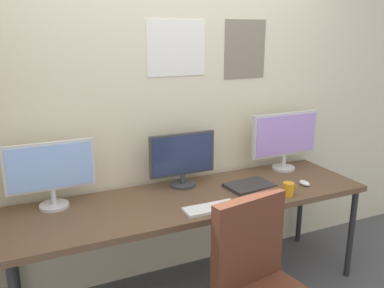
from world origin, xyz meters
name	(u,v)px	position (x,y,z in m)	size (l,w,h in m)	color
wall_back	(171,103)	(0.00, 1.02, 1.30)	(4.79, 0.11, 2.60)	beige
desk	(195,203)	(0.00, 0.60, 0.69)	(2.39, 0.68, 0.74)	brown
monitor_left	(51,171)	(-0.87, 0.81, 0.98)	(0.54, 0.18, 0.42)	silver
monitor_center	(182,158)	(0.00, 0.81, 0.95)	(0.48, 0.18, 0.38)	#38383D
monitor_right	(285,137)	(0.87, 0.81, 1.00)	(0.59, 0.18, 0.46)	silver
keyboard_main	(211,208)	(0.00, 0.37, 0.75)	(0.34, 0.13, 0.02)	silver
computer_mouse	(304,183)	(0.80, 0.46, 0.76)	(0.06, 0.10, 0.03)	silver
laptop_closed	(250,186)	(0.42, 0.59, 0.75)	(0.32, 0.22, 0.02)	#2D2D2D
coffee_mug	(289,189)	(0.58, 0.36, 0.79)	(0.11, 0.08, 0.09)	orange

